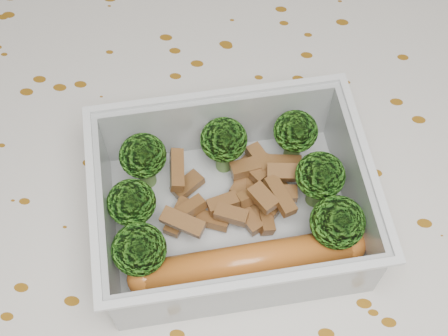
# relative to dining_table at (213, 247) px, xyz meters

# --- Properties ---
(dining_table) EXTENTS (1.40, 0.90, 0.75)m
(dining_table) POSITION_rel_dining_table_xyz_m (0.00, 0.00, 0.00)
(dining_table) COLOR brown
(dining_table) RESTS_ON ground
(tablecloth) EXTENTS (1.46, 0.96, 0.19)m
(tablecloth) POSITION_rel_dining_table_xyz_m (0.00, 0.00, 0.05)
(tablecloth) COLOR silver
(tablecloth) RESTS_ON dining_table
(lunch_container) EXTENTS (0.19, 0.17, 0.06)m
(lunch_container) POSITION_rel_dining_table_xyz_m (0.02, -0.02, 0.11)
(lunch_container) COLOR silver
(lunch_container) RESTS_ON tablecloth
(broccoli_florets) EXTENTS (0.15, 0.12, 0.05)m
(broccoli_florets) POSITION_rel_dining_table_xyz_m (0.01, -0.01, 0.12)
(broccoli_florets) COLOR #608C3F
(broccoli_florets) RESTS_ON lunch_container
(meat_pile) EXTENTS (0.09, 0.07, 0.03)m
(meat_pile) POSITION_rel_dining_table_xyz_m (0.02, -0.00, 0.10)
(meat_pile) COLOR brown
(meat_pile) RESTS_ON lunch_container
(sausage) EXTENTS (0.14, 0.06, 0.02)m
(sausage) POSITION_rel_dining_table_xyz_m (0.03, -0.05, 0.11)
(sausage) COLOR #B45D1F
(sausage) RESTS_ON lunch_container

